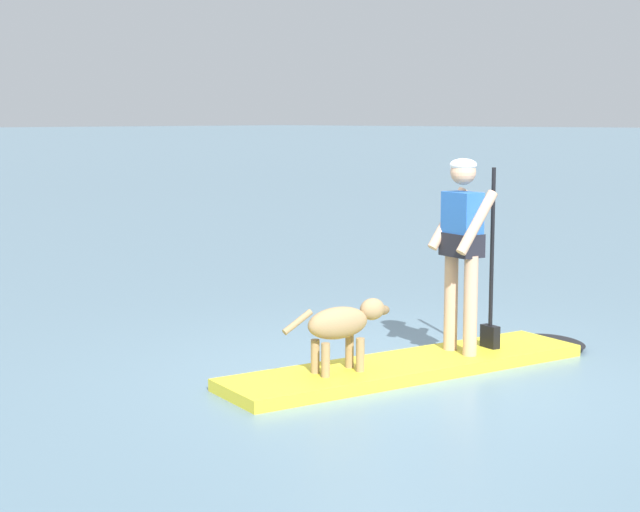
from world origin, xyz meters
name	(u,v)px	position (x,y,z in m)	size (l,w,h in m)	color
ground_plane	(407,372)	(0.00, 0.00, 0.00)	(400.00, 400.00, 0.00)	slate
paddleboard	(428,363)	(0.22, -0.06, 0.05)	(3.70, 1.64, 0.10)	yellow
person_paddler	(463,240)	(0.57, -0.15, 1.09)	(0.66, 0.56, 1.69)	tan
dog	(343,325)	(-0.63, 0.17, 0.49)	(1.00, 0.37, 0.57)	#997A51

